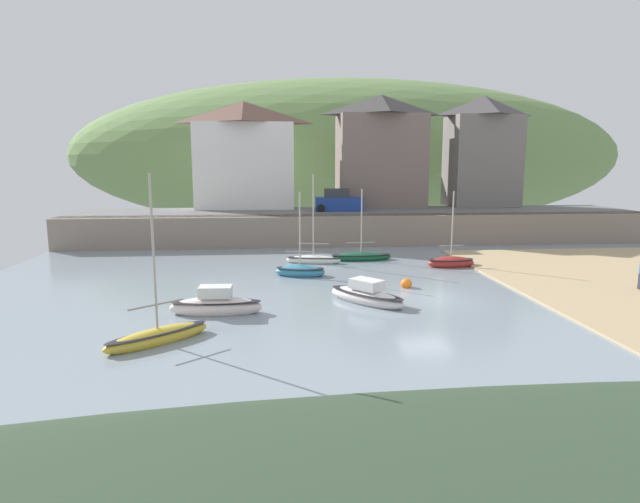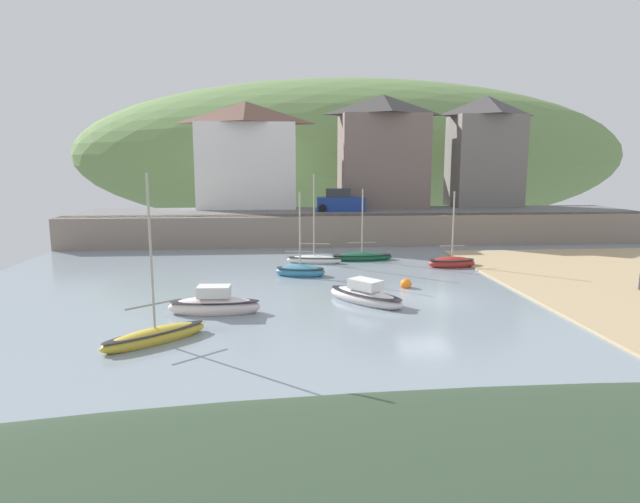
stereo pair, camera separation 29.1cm
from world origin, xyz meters
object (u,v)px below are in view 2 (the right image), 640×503
Objects in this scene: sailboat_tall_mast at (362,256)px; rowboat_small_beached at (452,262)px; fishing_boat_green at (155,335)px; mooring_buoy at (406,284)px; waterfront_building_right at (485,151)px; sailboat_far_left at (365,296)px; waterfront_building_left at (247,154)px; sailboat_nearest_shore at (314,259)px; motorboat_with_cabin at (214,305)px; waterfront_building_centre at (383,151)px; parked_car_near_slipway at (340,202)px; sailboat_white_hull at (300,271)px.

sailboat_tall_mast is 1.00× the size of rowboat_small_beached.
fishing_boat_green is 10.56× the size of mooring_buoy.
waterfront_building_right reaches higher than mooring_buoy.
mooring_buoy is (2.64, 2.83, -0.14)m from sailboat_far_left.
waterfront_building_left is at bearing 124.73° from rowboat_small_beached.
sailboat_nearest_shore is 0.94× the size of fishing_boat_green.
motorboat_with_cabin is 16.72m from rowboat_small_beached.
waterfront_building_centre reaches higher than sailboat_far_left.
parked_car_near_slipway is (1.31, 21.35, 2.88)m from sailboat_far_left.
sailboat_white_hull is 15.84m from parked_car_near_slipway.
motorboat_with_cabin is at bearing -90.08° from waterfront_building_left.
waterfront_building_left is 0.93× the size of waterfront_building_centre.
waterfront_building_right reaches higher than fishing_boat_green.
waterfront_building_centre is at bearing 90.35° from rowboat_small_beached.
waterfront_building_centre is at bearing 67.19° from motorboat_with_cabin.
waterfront_building_left is at bearing 92.17° from motorboat_with_cabin.
parked_car_near_slipway is at bearing -28.92° from waterfront_building_left.
waterfront_building_right reaches higher than motorboat_with_cabin.
sailboat_tall_mast is (8.47, 12.30, -0.13)m from motorboat_with_cabin.
waterfront_building_left is at bearing 116.42° from sailboat_tall_mast.
waterfront_building_left is 27.62m from sailboat_far_left.
sailboat_far_left is 0.98× the size of parked_car_near_slipway.
sailboat_nearest_shore is at bearing -115.60° from waterfront_building_centre.
sailboat_tall_mast is (10.18, 16.00, -0.04)m from fishing_boat_green.
waterfront_building_centre reaches higher than sailboat_white_hull.
rowboat_small_beached is at bearing -52.06° from waterfront_building_left.
waterfront_building_right is at bearing 12.02° from fishing_boat_green.
parked_car_near_slipway reaches higher than motorboat_with_cabin.
fishing_boat_green is 28.26m from parked_car_near_slipway.
waterfront_building_centre reaches higher than fishing_boat_green.
sailboat_far_left is 0.70× the size of sailboat_nearest_shore.
fishing_boat_green is at bearing -103.17° from sailboat_nearest_shore.
waterfront_building_right is 2.54× the size of motorboat_with_cabin.
sailboat_far_left is at bearing -53.06° from sailboat_white_hull.
waterfront_building_left reaches higher than motorboat_with_cabin.
rowboat_small_beached is (15.49, 13.19, 0.00)m from fishing_boat_green.
fishing_boat_green reaches higher than parked_car_near_slipway.
waterfront_building_right is 39.90m from fishing_boat_green.
sailboat_tall_mast is 8.25× the size of mooring_buoy.
motorboat_with_cabin is at bearing -103.02° from sailboat_nearest_shore.
sailboat_white_hull reaches higher than sailboat_tall_mast.
waterfront_building_right is (22.51, -0.00, 0.37)m from waterfront_building_left.
waterfront_building_centre reaches higher than mooring_buoy.
rowboat_small_beached is at bearing 24.17° from sailboat_white_hull.
sailboat_far_left is 21.58m from parked_car_near_slipway.
parked_car_near_slipway reaches higher than sailboat_far_left.
motorboat_with_cabin is 0.68× the size of sailboat_nearest_shore.
sailboat_nearest_shore is at bearing 120.88° from mooring_buoy.
parked_car_near_slipway is (9.90, 26.30, 2.93)m from fishing_boat_green.
sailboat_far_left is (6.83, -25.85, -6.95)m from waterfront_building_left.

